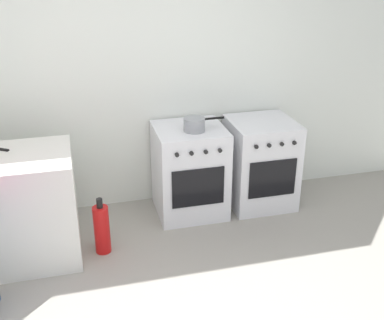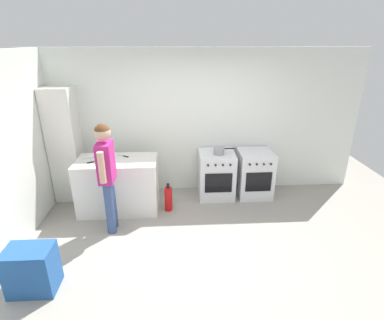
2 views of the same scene
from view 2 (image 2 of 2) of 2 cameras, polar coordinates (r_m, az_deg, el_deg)
name	(u,v)px [view 2 (image 2 of 2)]	position (r m, az deg, el deg)	size (l,w,h in m)	color
ground_plane	(205,251)	(4.32, 2.53, -16.85)	(8.00, 8.00, 0.00)	gray
back_wall	(196,123)	(5.50, 0.76, 7.10)	(6.00, 0.10, 2.60)	silver
side_wall_left	(5,156)	(4.58, -32.10, 0.59)	(0.10, 3.10, 2.60)	silver
counter_unit	(118,185)	(5.17, -13.84, -4.62)	(1.30, 0.70, 0.90)	silver
oven_left	(216,174)	(5.48, 4.64, -2.74)	(0.63, 0.62, 0.85)	silver
oven_right	(254,173)	(5.62, 11.79, -2.52)	(0.61, 0.62, 0.85)	silver
pot	(219,151)	(5.23, 5.18, 1.74)	(0.37, 0.19, 0.12)	gray
knife_bread	(94,157)	(5.20, -18.15, 0.51)	(0.33, 0.17, 0.01)	silver
knife_utility	(123,156)	(5.13, -12.99, 0.77)	(0.22, 0.16, 0.01)	silver
knife_paring	(93,162)	(5.00, -18.40, -0.36)	(0.20, 0.12, 0.01)	silver
knife_carving	(104,155)	(5.25, -16.41, 0.94)	(0.33, 0.12, 0.01)	silver
person	(107,169)	(4.41, -15.96, -1.71)	(0.22, 0.57, 1.67)	#384C7A
fire_extinguisher	(168,199)	(5.10, -4.52, -7.35)	(0.13, 0.13, 0.50)	red
recycling_crate_lower	(34,279)	(4.14, -27.85, -19.43)	(0.52, 0.36, 0.28)	#235193
recycling_crate_upper	(29,260)	(3.97, -28.58, -16.33)	(0.52, 0.36, 0.28)	#235193
larder_cabinet	(65,146)	(5.65, -23.03, 2.56)	(0.48, 0.44, 2.00)	silver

